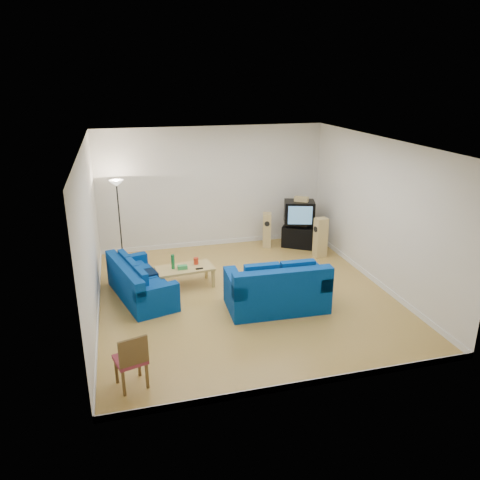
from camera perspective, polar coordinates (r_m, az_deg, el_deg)
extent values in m
cube|color=olive|center=(10.01, 0.59, -6.69)|extent=(6.00, 6.50, 0.01)
cube|color=white|center=(9.07, 0.66, 11.78)|extent=(6.00, 6.50, 0.01)
cube|color=white|center=(12.47, -3.37, 6.40)|extent=(6.00, 0.01, 3.20)
cube|color=white|center=(6.55, 8.24, -6.17)|extent=(6.00, 0.01, 3.20)
cube|color=white|center=(9.12, -17.86, 0.55)|extent=(0.01, 6.50, 3.20)
cube|color=white|center=(10.58, 16.51, 3.24)|extent=(0.01, 6.50, 3.20)
cube|color=white|center=(12.89, -3.23, -0.29)|extent=(6.00, 0.02, 0.12)
cube|color=white|center=(7.35, 7.61, -17.03)|extent=(6.00, 0.02, 0.12)
cube|color=white|center=(9.71, -16.86, -8.08)|extent=(0.02, 6.50, 0.12)
cube|color=white|center=(11.09, 15.71, -4.42)|extent=(0.02, 6.50, 0.12)
cube|color=navy|center=(10.05, -11.88, -5.79)|extent=(1.39, 2.20, 0.39)
cube|color=navy|center=(9.81, -13.91, -4.09)|extent=(0.74, 2.02, 0.40)
cube|color=navy|center=(10.74, -13.59, -2.46)|extent=(0.90, 0.43, 0.22)
cube|color=navy|center=(9.13, -10.13, -6.22)|extent=(0.90, 0.43, 0.22)
cube|color=black|center=(9.97, -11.24, -4.14)|extent=(0.46, 0.46, 0.11)
cube|color=navy|center=(9.44, 4.42, -6.82)|extent=(1.98, 1.15, 0.48)
cube|color=navy|center=(8.87, 5.29, -5.17)|extent=(1.95, 0.32, 0.49)
cube|color=navy|center=(9.08, -0.64, -5.24)|extent=(0.29, 1.09, 0.27)
cube|color=navy|center=(9.55, 9.34, -4.23)|extent=(0.29, 1.09, 0.27)
cube|color=black|center=(9.44, 4.17, -4.45)|extent=(0.47, 0.47, 0.14)
cube|color=tan|center=(10.30, -6.75, -3.47)|extent=(1.29, 0.74, 0.05)
cube|color=tan|center=(10.05, -9.48, -5.61)|extent=(0.07, 0.07, 0.40)
cube|color=tan|center=(10.51, -10.05, -4.48)|extent=(0.07, 0.07, 0.40)
cube|color=tan|center=(10.29, -3.29, -4.73)|extent=(0.07, 0.07, 0.40)
cube|color=tan|center=(10.75, -4.12, -3.67)|extent=(0.07, 0.07, 0.40)
cylinder|color=#197233|center=(10.20, -8.18, -2.64)|extent=(0.10, 0.10, 0.32)
cube|color=green|center=(10.19, -7.02, -3.32)|extent=(0.20, 0.11, 0.08)
cylinder|color=red|center=(10.41, -5.39, -2.56)|extent=(0.14, 0.14, 0.15)
cube|color=black|center=(10.17, -4.98, -3.49)|extent=(0.16, 0.07, 0.02)
cube|color=black|center=(12.76, 7.37, 0.44)|extent=(1.07, 0.95, 0.57)
cube|color=black|center=(12.68, 7.56, 1.89)|extent=(0.51, 0.51, 0.09)
cube|color=black|center=(12.55, 7.23, 3.38)|extent=(0.91, 0.78, 0.60)
cube|color=#3E688A|center=(12.26, 7.35, 3.00)|extent=(0.60, 0.20, 0.48)
cube|color=tan|center=(12.43, 7.49, 4.97)|extent=(0.38, 0.33, 0.13)
cube|color=tan|center=(12.59, 3.30, 1.20)|extent=(0.29, 0.33, 0.95)
cylinder|color=black|center=(12.39, 3.32, 1.98)|extent=(0.14, 0.06, 0.14)
cube|color=tan|center=(12.05, 9.77, 0.29)|extent=(0.33, 0.28, 1.02)
cylinder|color=black|center=(11.89, 9.20, 1.30)|extent=(0.04, 0.15, 0.15)
cylinder|color=black|center=(12.18, -14.06, -2.30)|extent=(0.26, 0.26, 0.03)
cylinder|color=black|center=(11.86, -14.44, 2.06)|extent=(0.03, 0.03, 1.92)
cone|color=white|center=(11.62, -14.85, 6.71)|extent=(0.35, 0.35, 0.15)
cube|color=brown|center=(7.25, -14.00, -16.56)|extent=(0.05, 0.05, 0.43)
cube|color=brown|center=(7.53, -14.84, -15.12)|extent=(0.05, 0.05, 0.43)
cube|color=brown|center=(7.33, -11.27, -15.89)|extent=(0.05, 0.05, 0.43)
cube|color=brown|center=(7.61, -12.21, -14.50)|extent=(0.05, 0.05, 0.43)
cube|color=maroon|center=(7.30, -13.23, -13.99)|extent=(0.53, 0.53, 0.06)
cube|color=brown|center=(7.01, -12.86, -13.17)|extent=(0.43, 0.16, 0.43)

